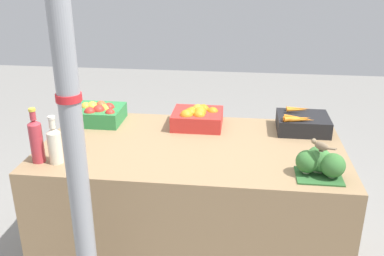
% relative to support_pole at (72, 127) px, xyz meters
% --- Properties ---
extents(market_table, '(1.71, 0.93, 0.85)m').
position_rel_support_pole_xyz_m(market_table, '(0.38, 0.73, -0.80)').
color(market_table, '#937551').
rests_on(market_table, ground_plane).
extents(support_pole, '(0.10, 0.10, 2.45)m').
position_rel_support_pole_xyz_m(support_pole, '(0.00, 0.00, 0.00)').
color(support_pole, gray).
rests_on(support_pole, ground_plane).
extents(apple_crate, '(0.31, 0.27, 0.13)m').
position_rel_support_pole_xyz_m(apple_crate, '(-0.26, 1.01, -0.32)').
color(apple_crate, '#2D8442').
rests_on(apple_crate, market_table).
extents(orange_crate, '(0.31, 0.27, 0.14)m').
position_rel_support_pole_xyz_m(orange_crate, '(0.38, 1.01, -0.32)').
color(orange_crate, red).
rests_on(orange_crate, market_table).
extents(carrot_crate, '(0.31, 0.27, 0.13)m').
position_rel_support_pole_xyz_m(carrot_crate, '(1.03, 1.01, -0.33)').
color(carrot_crate, black).
rests_on(carrot_crate, market_table).
extents(broccoli_pile, '(0.23, 0.18, 0.14)m').
position_rel_support_pole_xyz_m(broccoli_pile, '(1.04, 0.44, -0.31)').
color(broccoli_pile, '#2D602D').
rests_on(broccoli_pile, market_table).
extents(juice_bottle_ruby, '(0.07, 0.07, 0.29)m').
position_rel_support_pole_xyz_m(juice_bottle_ruby, '(-0.38, 0.42, -0.25)').
color(juice_bottle_ruby, '#B2333D').
rests_on(juice_bottle_ruby, market_table).
extents(juice_bottle_cloudy, '(0.07, 0.07, 0.26)m').
position_rel_support_pole_xyz_m(juice_bottle_cloudy, '(-0.29, 0.42, -0.27)').
color(juice_bottle_cloudy, beige).
rests_on(juice_bottle_cloudy, market_table).
extents(sparrow_bird, '(0.11, 0.10, 0.05)m').
position_rel_support_pole_xyz_m(sparrow_bird, '(1.03, 0.41, -0.21)').
color(sparrow_bird, '#4C3D2D').
rests_on(sparrow_bird, broccoli_pile).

